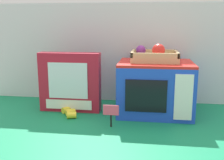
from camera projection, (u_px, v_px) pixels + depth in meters
The scene contains 7 objects.
ground_plane at pixel (122, 113), 1.38m from camera, with size 1.70×1.70×0.00m, color #147A4C.
display_back_panel at pixel (126, 53), 1.55m from camera, with size 1.61×0.03×0.56m, color silver.
toy_microwave at pixel (155, 88), 1.35m from camera, with size 0.36×0.29×0.26m.
food_groups_crate at pixel (154, 56), 1.34m from camera, with size 0.23×0.20×0.09m.
cookie_set_box at pixel (70, 82), 1.38m from camera, with size 0.31×0.07×0.30m.
price_sign at pixel (111, 112), 1.18m from camera, with size 0.07×0.01×0.10m.
loose_toy_banana at pixel (70, 112), 1.33m from camera, with size 0.10×0.12×0.03m.
Camera 1 is at (0.13, -1.31, 0.45)m, focal length 43.11 mm.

